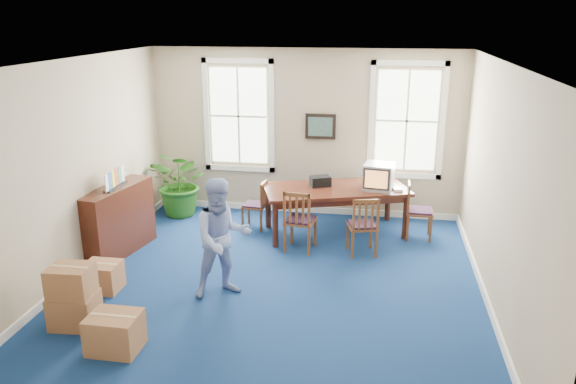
% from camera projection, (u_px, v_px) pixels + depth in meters
% --- Properties ---
extents(floor, '(6.50, 6.50, 0.00)m').
position_uv_depth(floor, '(275.00, 285.00, 8.22)').
color(floor, navy).
rests_on(floor, ground).
extents(ceiling, '(6.50, 6.50, 0.00)m').
position_uv_depth(ceiling, '(273.00, 62.00, 7.25)').
color(ceiling, white).
rests_on(ceiling, ground).
extents(wall_back, '(6.50, 0.00, 6.50)m').
position_uv_depth(wall_back, '(305.00, 133.00, 10.79)').
color(wall_back, tan).
rests_on(wall_back, ground).
extents(wall_front, '(6.50, 0.00, 6.50)m').
position_uv_depth(wall_front, '(202.00, 290.00, 4.68)').
color(wall_front, tan).
rests_on(wall_front, ground).
extents(wall_left, '(0.00, 6.50, 6.50)m').
position_uv_depth(wall_left, '(72.00, 171.00, 8.20)').
color(wall_left, tan).
rests_on(wall_left, ground).
extents(wall_right, '(0.00, 6.50, 6.50)m').
position_uv_depth(wall_right, '(501.00, 191.00, 7.27)').
color(wall_right, tan).
rests_on(wall_right, ground).
extents(baseboard_back, '(6.00, 0.04, 0.12)m').
position_uv_depth(baseboard_back, '(304.00, 209.00, 11.23)').
color(baseboard_back, white).
rests_on(baseboard_back, ground).
extents(baseboard_left, '(0.04, 6.50, 0.12)m').
position_uv_depth(baseboard_left, '(86.00, 267.00, 8.66)').
color(baseboard_left, white).
rests_on(baseboard_left, ground).
extents(baseboard_right, '(0.04, 6.50, 0.12)m').
position_uv_depth(baseboard_right, '(486.00, 297.00, 7.74)').
color(baseboard_right, white).
rests_on(baseboard_right, ground).
extents(window_left, '(1.40, 0.12, 2.20)m').
position_uv_depth(window_left, '(239.00, 116.00, 10.88)').
color(window_left, white).
rests_on(window_left, ground).
extents(window_right, '(1.40, 0.12, 2.20)m').
position_uv_depth(window_right, '(407.00, 121.00, 10.39)').
color(window_right, white).
rests_on(window_right, ground).
extents(wall_picture, '(0.58, 0.06, 0.48)m').
position_uv_depth(wall_picture, '(320.00, 127.00, 10.65)').
color(wall_picture, black).
rests_on(wall_picture, ground).
extents(conference_table, '(2.74, 1.88, 0.85)m').
position_uv_depth(conference_table, '(335.00, 210.00, 10.07)').
color(conference_table, '#421B10').
rests_on(conference_table, ground).
extents(crt_tv, '(0.58, 0.61, 0.45)m').
position_uv_depth(crt_tv, '(379.00, 176.00, 9.81)').
color(crt_tv, '#B7B7BC').
rests_on(crt_tv, conference_table).
extents(game_console, '(0.17, 0.20, 0.05)m').
position_uv_depth(game_console, '(398.00, 189.00, 9.77)').
color(game_console, white).
rests_on(game_console, conference_table).
extents(equipment_bag, '(0.41, 0.35, 0.18)m').
position_uv_depth(equipment_bag, '(320.00, 181.00, 10.01)').
color(equipment_bag, black).
rests_on(equipment_bag, conference_table).
extents(chair_near_left, '(0.54, 0.54, 1.06)m').
position_uv_depth(chair_near_left, '(300.00, 220.00, 9.31)').
color(chair_near_left, brown).
rests_on(chair_near_left, ground).
extents(chair_near_right, '(0.55, 0.55, 1.01)m').
position_uv_depth(chair_near_right, '(362.00, 225.00, 9.16)').
color(chair_near_right, brown).
rests_on(chair_near_right, ground).
extents(chair_end_left, '(0.45, 0.45, 0.90)m').
position_uv_depth(chair_end_left, '(255.00, 205.00, 10.29)').
color(chair_end_left, brown).
rests_on(chair_end_left, ground).
extents(chair_end_right, '(0.46, 0.46, 1.01)m').
position_uv_depth(chair_end_right, '(420.00, 211.00, 9.82)').
color(chair_end_right, brown).
rests_on(chair_end_right, ground).
extents(man, '(1.04, 0.97, 1.70)m').
position_uv_depth(man, '(222.00, 238.00, 7.72)').
color(man, '#899DD5').
rests_on(man, ground).
extents(credenza, '(0.71, 1.56, 1.18)m').
position_uv_depth(credenza, '(117.00, 219.00, 9.16)').
color(credenza, '#421B10').
rests_on(credenza, ground).
extents(brochure_rack, '(0.17, 0.70, 0.30)m').
position_uv_depth(brochure_rack, '(114.00, 176.00, 8.93)').
color(brochure_rack, '#99999E').
rests_on(brochure_rack, credenza).
extents(potted_plant, '(1.51, 1.44, 1.32)m').
position_uv_depth(potted_plant, '(182.00, 183.00, 10.88)').
color(potted_plant, '#205814').
rests_on(potted_plant, ground).
extents(cardboard_boxes, '(1.57, 1.57, 0.86)m').
position_uv_depth(cardboard_boxes, '(93.00, 292.00, 7.11)').
color(cardboard_boxes, '#A46B43').
rests_on(cardboard_boxes, ground).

